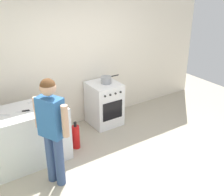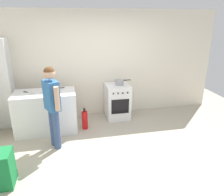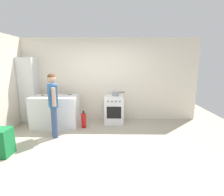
{
  "view_description": "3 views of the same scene",
  "coord_description": "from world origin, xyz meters",
  "px_view_note": "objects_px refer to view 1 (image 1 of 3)",
  "views": [
    {
      "loc": [
        -2.26,
        -2.65,
        2.79
      ],
      "look_at": [
        0.15,
        0.99,
        0.82
      ],
      "focal_mm": 45.0,
      "sensor_mm": 36.0,
      "label": 1
    },
    {
      "loc": [
        -0.84,
        -3.4,
        2.38
      ],
      "look_at": [
        0.05,
        0.83,
        0.8
      ],
      "focal_mm": 35.0,
      "sensor_mm": 36.0,
      "label": 2
    },
    {
      "loc": [
        0.35,
        -3.67,
        1.86
      ],
      "look_at": [
        0.3,
        0.9,
        0.92
      ],
      "focal_mm": 28.0,
      "sensor_mm": 36.0,
      "label": 3
    }
  ],
  "objects_px": {
    "oven_left": "(104,104)",
    "pot": "(106,80)",
    "knife_paring": "(24,111)",
    "knife_utility": "(36,100)",
    "person": "(52,125)",
    "fire_extinguisher": "(76,137)"
  },
  "relations": [
    {
      "from": "oven_left",
      "to": "pot",
      "type": "relative_size",
      "value": 2.23
    },
    {
      "from": "oven_left",
      "to": "pot",
      "type": "height_order",
      "value": "pot"
    },
    {
      "from": "pot",
      "to": "oven_left",
      "type": "bearing_deg",
      "value": 159.62
    },
    {
      "from": "knife_paring",
      "to": "oven_left",
      "type": "bearing_deg",
      "value": 14.1
    },
    {
      "from": "knife_paring",
      "to": "knife_utility",
      "type": "distance_m",
      "value": 0.39
    },
    {
      "from": "pot",
      "to": "person",
      "type": "xyz_separation_m",
      "value": [
        -1.54,
        -1.08,
        0.03
      ]
    },
    {
      "from": "knife_utility",
      "to": "fire_extinguisher",
      "type": "bearing_deg",
      "value": -32.53
    },
    {
      "from": "fire_extinguisher",
      "to": "knife_paring",
      "type": "bearing_deg",
      "value": 175.61
    },
    {
      "from": "person",
      "to": "oven_left",
      "type": "bearing_deg",
      "value": 36.2
    },
    {
      "from": "oven_left",
      "to": "person",
      "type": "height_order",
      "value": "person"
    },
    {
      "from": "pot",
      "to": "person",
      "type": "distance_m",
      "value": 1.88
    },
    {
      "from": "pot",
      "to": "fire_extinguisher",
      "type": "distance_m",
      "value": 1.24
    },
    {
      "from": "person",
      "to": "fire_extinguisher",
      "type": "bearing_deg",
      "value": 44.59
    },
    {
      "from": "oven_left",
      "to": "fire_extinguisher",
      "type": "bearing_deg",
      "value": -151.22
    },
    {
      "from": "pot",
      "to": "person",
      "type": "height_order",
      "value": "person"
    },
    {
      "from": "oven_left",
      "to": "knife_utility",
      "type": "height_order",
      "value": "knife_utility"
    },
    {
      "from": "knife_utility",
      "to": "person",
      "type": "height_order",
      "value": "person"
    },
    {
      "from": "fire_extinguisher",
      "to": "oven_left",
      "type": "bearing_deg",
      "value": 28.78
    },
    {
      "from": "oven_left",
      "to": "person",
      "type": "relative_size",
      "value": 0.53
    },
    {
      "from": "pot",
      "to": "person",
      "type": "relative_size",
      "value": 0.24
    },
    {
      "from": "person",
      "to": "fire_extinguisher",
      "type": "distance_m",
      "value": 1.14
    },
    {
      "from": "pot",
      "to": "knife_paring",
      "type": "xyz_separation_m",
      "value": [
        -1.7,
        -0.4,
        -0.01
      ]
    }
  ]
}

